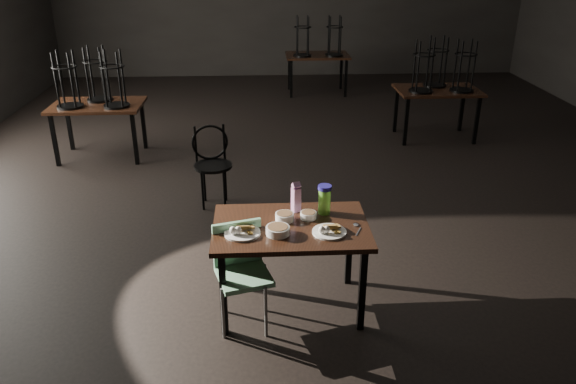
{
  "coord_description": "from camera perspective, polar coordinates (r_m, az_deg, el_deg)",
  "views": [
    {
      "loc": [
        -0.74,
        -6.48,
        2.76
      ],
      "look_at": [
        -0.51,
        -2.25,
        0.85
      ],
      "focal_mm": 35.0,
      "sensor_mm": 36.0,
      "label": 1
    }
  ],
  "objects": [
    {
      "name": "plate_left",
      "position": [
        4.2,
        -4.72,
        -3.98
      ],
      "size": [
        0.27,
        0.27,
        0.09
      ],
      "color": "white",
      "rests_on": "main_table"
    },
    {
      "name": "plate_right",
      "position": [
        4.21,
        4.2,
        -3.9
      ],
      "size": [
        0.26,
        0.26,
        0.08
      ],
      "color": "white",
      "rests_on": "main_table"
    },
    {
      "name": "bowl_big",
      "position": [
        4.18,
        -1.05,
        -3.9
      ],
      "size": [
        0.18,
        0.18,
        0.06
      ],
      "color": "white",
      "rests_on": "main_table"
    },
    {
      "name": "bowl_far",
      "position": [
        4.42,
        2.08,
        -2.35
      ],
      "size": [
        0.13,
        0.13,
        0.05
      ],
      "color": "white",
      "rests_on": "main_table"
    },
    {
      "name": "water_bottle",
      "position": [
        4.47,
        3.73,
        -0.73
      ],
      "size": [
        0.13,
        0.13,
        0.24
      ],
      "color": "#7EE944",
      "rests_on": "main_table"
    },
    {
      "name": "bg_table_right",
      "position": [
        8.66,
        15.03,
        10.23
      ],
      "size": [
        1.2,
        0.8,
        1.48
      ],
      "color": "black",
      "rests_on": "ground"
    },
    {
      "name": "bowl_near",
      "position": [
        4.39,
        -0.35,
        -2.49
      ],
      "size": [
        0.15,
        0.15,
        0.06
      ],
      "color": "white",
      "rests_on": "main_table"
    },
    {
      "name": "bg_table_left",
      "position": [
        8.0,
        -18.9,
        8.63
      ],
      "size": [
        1.2,
        0.8,
        1.48
      ],
      "color": "black",
      "rests_on": "ground"
    },
    {
      "name": "main_table",
      "position": [
        4.36,
        0.29,
        -4.3
      ],
      "size": [
        1.2,
        0.8,
        0.75
      ],
      "color": "black",
      "rests_on": "ground"
    },
    {
      "name": "bg_table_far",
      "position": [
        11.04,
        3.02,
        13.76
      ],
      "size": [
        1.2,
        0.8,
        1.48
      ],
      "color": "black",
      "rests_on": "ground"
    },
    {
      "name": "juice_carton",
      "position": [
        4.5,
        0.83,
        -0.58
      ],
      "size": [
        0.08,
        0.08,
        0.25
      ],
      "color": "#811765",
      "rests_on": "main_table"
    },
    {
      "name": "school_chair",
      "position": [
        4.31,
        -4.75,
        -7.48
      ],
      "size": [
        0.47,
        0.47,
        0.82
      ],
      "rotation": [
        0.0,
        0.0,
        0.28
      ],
      "color": "#6CA881",
      "rests_on": "ground"
    },
    {
      "name": "spoon",
      "position": [
        4.34,
        6.95,
        -3.41
      ],
      "size": [
        0.07,
        0.21,
        0.01
      ],
      "color": "silver",
      "rests_on": "main_table"
    },
    {
      "name": "bentwood_chair",
      "position": [
        6.3,
        -7.74,
        3.34
      ],
      "size": [
        0.45,
        0.44,
        0.89
      ],
      "rotation": [
        0.0,
        0.0,
        0.2
      ],
      "color": "black",
      "rests_on": "ground"
    }
  ]
}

